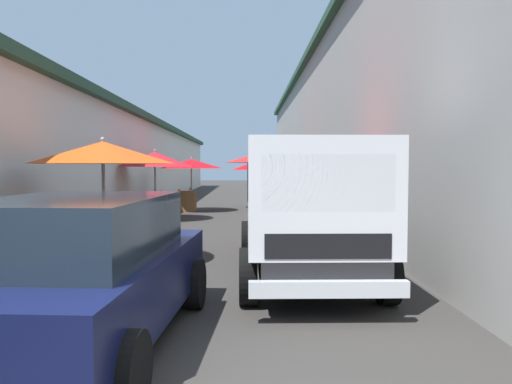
% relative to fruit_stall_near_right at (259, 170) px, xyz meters
% --- Properties ---
extents(ground, '(90.00, 90.00, 0.00)m').
position_rel_fruit_stall_near_right_xyz_m(ground, '(-4.59, 1.18, -1.56)').
color(ground, '#33302D').
extents(building_left_whitewash, '(49.80, 7.50, 3.75)m').
position_rel_fruit_stall_near_right_xyz_m(building_left_whitewash, '(-2.34, 7.94, 0.33)').
color(building_left_whitewash, silver).
rests_on(building_left_whitewash, ground).
extents(building_right_concrete, '(49.80, 7.50, 6.30)m').
position_rel_fruit_stall_near_right_xyz_m(building_right_concrete, '(-2.34, -5.58, 1.60)').
color(building_right_concrete, gray).
rests_on(building_right_concrete, ground).
extents(fruit_stall_near_right, '(2.23, 2.23, 2.08)m').
position_rel_fruit_stall_near_right_xyz_m(fruit_stall_near_right, '(0.00, 0.00, 0.00)').
color(fruit_stall_near_right, '#9E9EA3').
rests_on(fruit_stall_near_right, ground).
extents(fruit_stall_far_right, '(2.40, 2.40, 2.27)m').
position_rel_fruit_stall_near_right_xyz_m(fruit_stall_far_right, '(-4.53, 3.36, 0.18)').
color(fruit_stall_far_right, '#9E9EA3').
rests_on(fruit_stall_far_right, ground).
extents(fruit_stall_mid_lane, '(2.66, 2.66, 2.27)m').
position_rel_fruit_stall_near_right_xyz_m(fruit_stall_mid_lane, '(-10.46, -0.44, 0.22)').
color(fruit_stall_mid_lane, '#9E9EA3').
rests_on(fruit_stall_mid_lane, ground).
extents(fruit_stall_far_left, '(2.39, 2.39, 2.08)m').
position_rel_fruit_stall_near_right_xyz_m(fruit_stall_far_left, '(-1.34, 2.63, 0.01)').
color(fruit_stall_far_left, '#9E9EA3').
rests_on(fruit_stall_far_left, ground).
extents(fruit_stall_near_left, '(2.47, 2.47, 2.24)m').
position_rel_fruit_stall_near_right_xyz_m(fruit_stall_near_left, '(-11.86, 2.94, 0.20)').
color(fruit_stall_near_left, '#9E9EA3').
rests_on(fruit_stall_near_left, ground).
extents(hatchback_car, '(4.02, 2.15, 1.45)m').
position_rel_fruit_stall_near_right_xyz_m(hatchback_car, '(-15.81, 2.07, -0.82)').
color(hatchback_car, '#0F1438').
rests_on(hatchback_car, ground).
extents(delivery_truck, '(4.92, 1.98, 2.08)m').
position_rel_fruit_stall_near_right_xyz_m(delivery_truck, '(-13.69, -0.42, -0.52)').
color(delivery_truck, black).
rests_on(delivery_truck, ground).
extents(vendor_by_crates, '(0.64, 0.22, 1.60)m').
position_rel_fruit_stall_near_right_xyz_m(vendor_by_crates, '(-5.25, -0.11, -0.64)').
color(vendor_by_crates, navy).
rests_on(vendor_by_crates, ground).
extents(vendor_in_shade, '(0.28, 0.64, 1.62)m').
position_rel_fruit_stall_near_right_xyz_m(vendor_in_shade, '(-4.22, -0.60, -0.62)').
color(vendor_in_shade, '#232328').
rests_on(vendor_in_shade, ground).
extents(parked_scooter, '(1.65, 0.62, 1.14)m').
position_rel_fruit_stall_near_right_xyz_m(parked_scooter, '(-8.14, -1.04, -1.11)').
color(parked_scooter, black).
rests_on(parked_scooter, ground).
extents(plastic_stool, '(0.30, 0.30, 0.43)m').
position_rel_fruit_stall_near_right_xyz_m(plastic_stool, '(-12.84, 1.98, -1.23)').
color(plastic_stool, '#1E8C3F').
rests_on(plastic_stool, ground).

